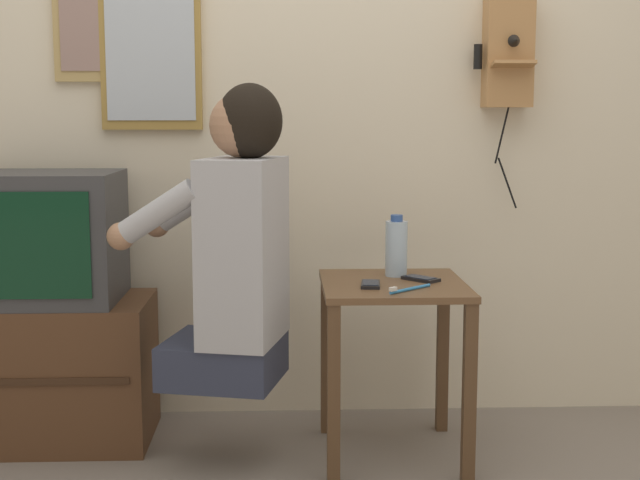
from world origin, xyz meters
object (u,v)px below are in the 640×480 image
Objects in this scene: framed_picture at (103,6)px; toothbrush at (408,289)px; person at (236,243)px; wall_phone_antique at (508,50)px; water_bottle at (396,248)px; wall_mirror at (150,35)px; cell_phone_spare at (421,279)px; cell_phone_held at (371,284)px; television at (37,237)px.

framed_picture is 1.53m from toothbrush.
toothbrush is (0.54, -0.09, -0.14)m from person.
water_bottle is at bearing -145.90° from wall_phone_antique.
cell_phone_spare is at bearing -24.58° from wall_mirror.
framed_picture reaches higher than person.
water_bottle is at bearing -41.49° from toothbrush.
toothbrush is (-0.44, -0.57, -0.78)m from wall_phone_antique.
framed_picture is at bearing 178.31° from wall_phone_antique.
wall_mirror is 5.26× the size of cell_phone_held.
framed_picture is 0.79× the size of wall_mirror.
television is 1.17m from cell_phone_held.
person is 0.93m from wall_mirror.
television is 1.04× the size of framed_picture.
cell_phone_spare is 0.88× the size of toothbrush.
wall_phone_antique is (0.98, 0.48, 0.64)m from person.
water_bottle is (0.11, 0.18, 0.09)m from cell_phone_held.
person is at bearing -20.30° from television.
wall_phone_antique is at bearing -50.73° from person.
wall_phone_antique is 1.53× the size of framed_picture.
television is 4.32× the size of cell_phone_held.
person is at bearing -161.74° from water_bottle.
cell_phone_held is (0.76, -0.52, -0.83)m from wall_mirror.
television is at bearing 32.23° from toothbrush.
person reaches higher than cell_phone_held.
framed_picture is 1.52m from cell_phone_spare.
television is at bearing -172.63° from wall_phone_antique.
person is 0.75m from television.
wall_mirror is (-1.31, 0.04, 0.05)m from wall_phone_antique.
wall_mirror is 1.33m from cell_phone_spare.
person is at bearing 38.45° from toothbrush.
television is 1.30m from toothbrush.
wall_phone_antique is at bearing 7.37° from television.
wall_mirror is at bearing 34.77° from television.
wall_phone_antique is 1.49m from framed_picture.
toothbrush is (0.11, -0.09, 0.00)m from cell_phone_held.
wall_phone_antique is at bearing -79.74° from toothbrush.
television is at bearing 83.04° from person.
person is at bearing -154.08° from wall_phone_antique.
cell_phone_spare is 0.15m from water_bottle.
wall_phone_antique is at bearing 47.83° from cell_phone_held.
wall_phone_antique is 1.31m from wall_mirror.
wall_mirror is 4.59× the size of toothbrush.
cell_phone_held is 0.87× the size of toothbrush.
framed_picture is 1.38m from water_bottle.
wall_mirror reaches higher than toothbrush.
television is 0.88m from framed_picture.
framed_picture is (-1.48, 0.04, 0.15)m from wall_phone_antique.
wall_phone_antique is 1.06m from toothbrush.
person is 1.16× the size of wall_phone_antique.
person is 1.71× the size of television.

